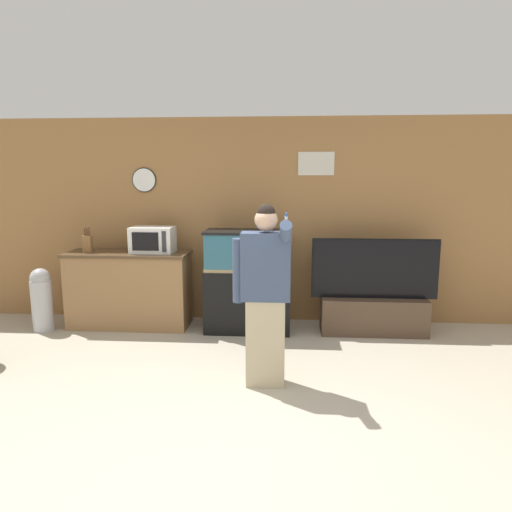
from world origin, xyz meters
The scene contains 9 objects.
ground_plane centered at (0.00, 0.00, 0.00)m, with size 18.00×18.00×0.00m, color #B2A893.
wall_back_paneled centered at (0.00, 2.63, 1.30)m, with size 10.00×0.08×2.60m.
counter_island centered at (-1.74, 2.21, 0.47)m, with size 1.52×0.56×0.95m.
microwave centered at (-1.42, 2.22, 1.10)m, with size 0.52×0.34×0.31m.
knife_block centered at (-2.22, 2.17, 1.06)m, with size 0.11×0.09×0.31m.
aquarium_on_stand centered at (-0.24, 2.15, 0.62)m, with size 1.03×0.49×1.23m.
tv_on_stand centered at (1.27, 2.15, 0.34)m, with size 1.50×0.40×1.15m.
person_standing centered at (0.04, 0.67, 0.85)m, with size 0.52×0.39×1.64m.
trash_bin centered at (-2.75, 1.97, 0.40)m, with size 0.25×0.25×0.77m.
Camera 1 is at (0.23, -3.22, 1.86)m, focal length 32.00 mm.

